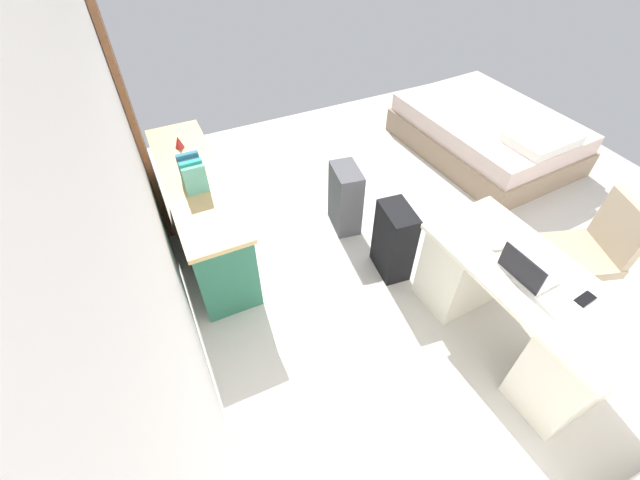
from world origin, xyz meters
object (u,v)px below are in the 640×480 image
object	(u,v)px
bed	(487,133)
figurine_small	(179,142)
suitcase_black	(394,241)
suitcase_spare_grey	(345,199)
credenza	(202,212)
cell_phone_near_laptop	(585,299)
desk	(515,308)
computer_mouse	(498,246)
office_chair	(584,258)
laptop	(525,271)

from	to	relation	value
bed	figurine_small	xyz separation A→B (m)	(0.35, 3.31, 0.56)
suitcase_black	suitcase_spare_grey	xyz separation A→B (m)	(0.67, 0.10, -0.01)
credenza	cell_phone_near_laptop	xyz separation A→B (m)	(-2.22, -1.86, 0.38)
suitcase_spare_grey	desk	bearing A→B (deg)	-155.12
suitcase_black	computer_mouse	xyz separation A→B (m)	(-0.68, -0.33, 0.43)
credenza	desk	bearing A→B (deg)	-138.47
office_chair	credenza	distance (m)	3.11
bed	credenza	bearing A→B (deg)	92.17
cell_phone_near_laptop	suitcase_black	bearing A→B (deg)	15.46
credenza	suitcase_black	xyz separation A→B (m)	(-0.98, -1.35, -0.04)
cell_phone_near_laptop	credenza	bearing A→B (deg)	33.02
bed	laptop	bearing A→B (deg)	141.03
computer_mouse	cell_phone_near_laptop	size ratio (longest dim) A/B	0.74
suitcase_black	suitcase_spare_grey	bearing A→B (deg)	15.33
cell_phone_near_laptop	figurine_small	size ratio (longest dim) A/B	1.24
bed	suitcase_black	size ratio (longest dim) A/B	2.98
suitcase_spare_grey	cell_phone_near_laptop	size ratio (longest dim) A/B	4.74
office_chair	laptop	world-z (taller)	laptop
suitcase_black	laptop	world-z (taller)	laptop
suitcase_black	cell_phone_near_laptop	distance (m)	1.41
credenza	laptop	bearing A→B (deg)	-139.36
suitcase_spare_grey	cell_phone_near_laptop	xyz separation A→B (m)	(-1.91, -0.61, 0.43)
laptop	computer_mouse	xyz separation A→B (m)	(0.26, -0.03, -0.03)
figurine_small	cell_phone_near_laptop	bearing A→B (deg)	-145.40
figurine_small	bed	bearing A→B (deg)	-96.07
computer_mouse	desk	bearing A→B (deg)	-173.95
desk	credenza	distance (m)	2.60
desk	laptop	xyz separation A→B (m)	(0.02, 0.07, 0.41)
office_chair	bed	distance (m)	2.11
suitcase_black	figurine_small	xyz separation A→B (m)	(1.46, 1.35, 0.47)
bed	cell_phone_near_laptop	size ratio (longest dim) A/B	14.64
credenza	figurine_small	size ratio (longest dim) A/B	16.36
office_chair	suitcase_spare_grey	size ratio (longest dim) A/B	1.46
desk	office_chair	distance (m)	0.80
laptop	computer_mouse	distance (m)	0.27
bed	suitcase_spare_grey	distance (m)	2.11
credenza	suitcase_spare_grey	bearing A→B (deg)	-104.07
desk	bed	size ratio (longest dim) A/B	0.74
computer_mouse	figurine_small	size ratio (longest dim) A/B	0.91
bed	cell_phone_near_laptop	bearing A→B (deg)	148.29
desk	suitcase_black	bearing A→B (deg)	21.24
suitcase_black	desk	bearing A→B (deg)	-152.10
bed	suitcase_black	bearing A→B (deg)	119.45
credenza	laptop	world-z (taller)	laptop
office_chair	credenza	world-z (taller)	office_chair
credenza	figurine_small	distance (m)	0.64
bed	computer_mouse	world-z (taller)	computer_mouse
bed	cell_phone_near_laptop	xyz separation A→B (m)	(-2.35, 1.45, 0.51)
office_chair	credenza	xyz separation A→B (m)	(1.82, 2.52, -0.04)
suitcase_black	bed	bearing A→B (deg)	-53.88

